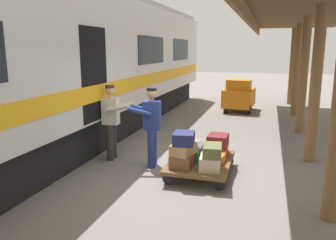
# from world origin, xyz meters

# --- Properties ---
(ground_plane) EXTENTS (60.00, 60.00, 0.00)m
(ground_plane) POSITION_xyz_m (0.00, 0.00, 0.00)
(ground_plane) COLOR slate
(platform_canopy) EXTENTS (3.20, 20.44, 3.56)m
(platform_canopy) POSITION_xyz_m (-2.34, 0.00, 3.25)
(platform_canopy) COLOR brown
(platform_canopy) RESTS_ON ground_plane
(train_car) EXTENTS (3.03, 21.30, 4.00)m
(train_car) POSITION_xyz_m (3.65, -0.00, 2.06)
(train_car) COLOR silver
(train_car) RESTS_ON ground_plane
(luggage_cart) EXTENTS (1.19, 1.74, 0.30)m
(luggage_cart) POSITION_xyz_m (-0.21, 0.12, 0.25)
(luggage_cart) COLOR brown
(luggage_cart) RESTS_ON ground_plane
(suitcase_teal_softside) EXTENTS (0.50, 0.62, 0.20)m
(suitcase_teal_softside) POSITION_xyz_m (0.06, 0.12, 0.40)
(suitcase_teal_softside) COLOR #1E666B
(suitcase_teal_softside) RESTS_ON luggage_cart
(suitcase_slate_roller) EXTENTS (0.44, 0.65, 0.17)m
(suitcase_slate_roller) POSITION_xyz_m (0.06, -0.35, 0.38)
(suitcase_slate_roller) COLOR #4C515B
(suitcase_slate_roller) RESTS_ON luggage_cart
(suitcase_orange_carryall) EXTENTS (0.44, 0.48, 0.16)m
(suitcase_orange_carryall) POSITION_xyz_m (-0.47, 0.12, 0.38)
(suitcase_orange_carryall) COLOR #CC6B23
(suitcase_orange_carryall) RESTS_ON luggage_cart
(suitcase_brown_leather) EXTENTS (0.41, 0.50, 0.24)m
(suitcase_brown_leather) POSITION_xyz_m (0.06, 0.60, 0.42)
(suitcase_brown_leather) COLOR brown
(suitcase_brown_leather) RESTS_ON luggage_cart
(suitcase_red_plastic) EXTENTS (0.37, 0.62, 0.19)m
(suitcase_red_plastic) POSITION_xyz_m (-0.47, -0.35, 0.39)
(suitcase_red_plastic) COLOR #AD231E
(suitcase_red_plastic) RESTS_ON luggage_cart
(suitcase_cream_canvas) EXTENTS (0.42, 0.53, 0.26)m
(suitcase_cream_canvas) POSITION_xyz_m (-0.47, 0.60, 0.43)
(suitcase_cream_canvas) COLOR beige
(suitcase_cream_canvas) RESTS_ON luggage_cart
(suitcase_gray_aluminum) EXTENTS (0.47, 0.51, 0.16)m
(suitcase_gray_aluminum) POSITION_xyz_m (0.06, 0.11, 0.58)
(suitcase_gray_aluminum) COLOR #9EA0A5
(suitcase_gray_aluminum) RESTS_ON suitcase_teal_softside
(suitcase_olive_duffel) EXTENTS (0.40, 0.57, 0.20)m
(suitcase_olive_duffel) POSITION_xyz_m (-0.51, 0.59, 0.67)
(suitcase_olive_duffel) COLOR brown
(suitcase_olive_duffel) RESTS_ON suitcase_cream_canvas
(suitcase_tan_vintage) EXTENTS (0.45, 0.60, 0.21)m
(suitcase_tan_vintage) POSITION_xyz_m (0.05, 0.56, 0.64)
(suitcase_tan_vintage) COLOR tan
(suitcase_tan_vintage) RESTS_ON suitcase_brown_leather
(suitcase_navy_fabric) EXTENTS (0.43, 0.52, 0.23)m
(suitcase_navy_fabric) POSITION_xyz_m (0.03, 0.60, 0.86)
(suitcase_navy_fabric) COLOR navy
(suitcase_navy_fabric) RESTS_ON suitcase_tan_vintage
(suitcase_maroon_trunk) EXTENTS (0.41, 0.50, 0.25)m
(suitcase_maroon_trunk) POSITION_xyz_m (-0.48, -0.33, 0.61)
(suitcase_maroon_trunk) COLOR maroon
(suitcase_maroon_trunk) RESTS_ON suitcase_red_plastic
(porter_in_overalls) EXTENTS (0.70, 0.49, 1.70)m
(porter_in_overalls) POSITION_xyz_m (0.91, -0.07, 0.93)
(porter_in_overalls) COLOR navy
(porter_in_overalls) RESTS_ON ground_plane
(porter_by_door) EXTENTS (0.69, 0.46, 1.70)m
(porter_by_door) POSITION_xyz_m (1.93, -0.28, 0.93)
(porter_by_door) COLOR #332D28
(porter_by_door) RESTS_ON ground_plane
(baggage_tug) EXTENTS (1.24, 1.79, 1.30)m
(baggage_tug) POSITION_xyz_m (-0.31, -7.28, 0.63)
(baggage_tug) COLOR orange
(baggage_tug) RESTS_ON ground_plane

